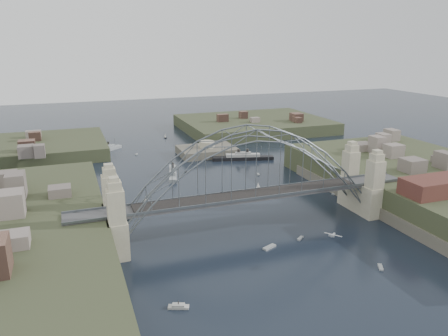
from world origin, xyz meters
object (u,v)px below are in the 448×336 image
(naval_cruiser_near, at_px, (173,173))
(wharf_shed, at_px, (442,185))
(bridge, at_px, (251,179))
(fort_island, at_px, (207,155))
(naval_cruiser_far, at_px, (107,149))
(ocean_liner, at_px, (243,158))

(naval_cruiser_near, bearing_deg, wharf_shed, -50.41)
(bridge, relative_size, fort_island, 3.82)
(wharf_shed, bearing_deg, naval_cruiser_far, 123.61)
(bridge, distance_m, naval_cruiser_far, 93.48)
(naval_cruiser_near, bearing_deg, naval_cruiser_far, 112.86)
(naval_cruiser_far, bearing_deg, bridge, -74.54)
(naval_cruiser_far, height_order, ocean_liner, ocean_liner)
(fort_island, xyz_separation_m, naval_cruiser_near, (-19.25, -22.02, 1.18))
(bridge, bearing_deg, ocean_liner, 68.90)
(naval_cruiser_far, bearing_deg, wharf_shed, -56.39)
(bridge, height_order, ocean_liner, bridge)
(fort_island, relative_size, naval_cruiser_far, 1.69)
(fort_island, distance_m, ocean_liner, 16.03)
(bridge, relative_size, naval_cruiser_far, 6.45)
(bridge, relative_size, naval_cruiser_near, 4.66)
(bridge, distance_m, fort_island, 72.14)
(fort_island, bearing_deg, bridge, -99.73)
(wharf_shed, xyz_separation_m, naval_cruiser_near, (-51.25, 61.98, -9.16))
(fort_island, bearing_deg, wharf_shed, -69.15)
(bridge, relative_size, ocean_liner, 3.62)
(ocean_liner, bearing_deg, naval_cruiser_near, -161.67)
(bridge, distance_m, ocean_liner, 62.97)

